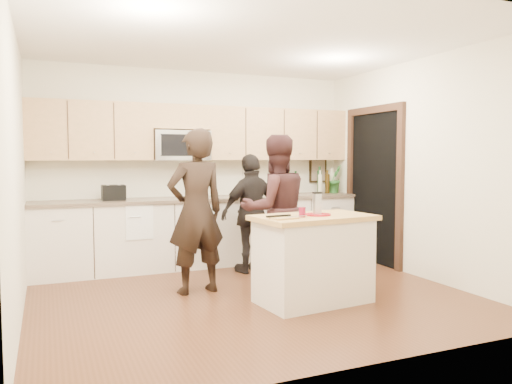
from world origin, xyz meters
name	(u,v)px	position (x,y,z in m)	size (l,w,h in m)	color
floor	(252,295)	(0.00, 0.00, 0.00)	(4.50, 4.50, 0.00)	#522E1C
room_shell	(252,134)	(0.00, 0.00, 1.73)	(4.52, 4.02, 2.71)	beige
back_cabinetry	(205,231)	(0.00, 1.69, 0.47)	(4.50, 0.66, 0.94)	beige
upper_cabinetry	(204,132)	(0.03, 1.83, 1.84)	(4.50, 0.33, 0.75)	tan
microwave	(180,145)	(-0.31, 1.80, 1.65)	(0.76, 0.41, 0.40)	silver
doorway	(374,181)	(2.23, 0.90, 1.16)	(0.06, 1.25, 2.20)	black
framed_picture	(318,171)	(1.95, 1.98, 1.28)	(0.30, 0.03, 0.38)	black
dish_towel	(138,212)	(-0.95, 1.50, 0.80)	(0.34, 0.60, 0.48)	white
island	(313,258)	(0.49, -0.47, 0.45)	(1.27, 0.82, 0.90)	beige
red_plate	(318,215)	(0.53, -0.50, 0.91)	(0.26, 0.26, 0.02)	maroon
box_grater	(317,202)	(0.53, -0.47, 1.03)	(0.09, 0.06, 0.22)	silver
drink_glass	(302,212)	(0.31, -0.56, 0.95)	(0.07, 0.07, 0.10)	maroon
cutting_board	(284,218)	(0.07, -0.63, 0.91)	(0.25, 0.16, 0.02)	tan
tongs	(279,216)	(0.05, -0.57, 0.92)	(0.27, 0.03, 0.02)	black
knife	(297,216)	(0.22, -0.62, 0.92)	(0.21, 0.02, 0.01)	silver
toaster	(113,193)	(-1.22, 1.67, 1.04)	(0.29, 0.22, 0.20)	black
bottle_cluster	(320,181)	(1.83, 1.70, 1.12)	(0.73, 0.21, 0.41)	black
orchid	(335,179)	(2.10, 1.72, 1.16)	(0.24, 0.19, 0.43)	#296729
woman_left	(196,211)	(-0.51, 0.35, 0.90)	(0.66, 0.43, 1.80)	black
woman_center	(275,210)	(0.45, 0.37, 0.88)	(0.85, 0.66, 1.75)	black
woman_right	(252,213)	(0.43, 1.03, 0.77)	(0.90, 0.37, 1.53)	black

